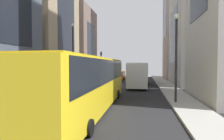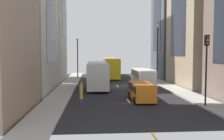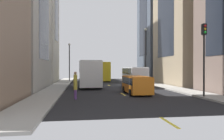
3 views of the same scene
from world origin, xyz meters
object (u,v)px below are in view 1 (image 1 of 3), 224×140
delivery_van_white (105,74)px  car_orange_0 (119,75)px  city_bus_white (138,72)px  traffic_light_near_corner (101,60)px  pedestrian_waiting_curb (32,86)px  pedestrian_walking_far (147,74)px  streetcar_yellow (91,79)px

delivery_van_white → car_orange_0: (-1.54, -6.96, -0.52)m
city_bus_white → traffic_light_near_corner: size_ratio=1.93×
traffic_light_near_corner → pedestrian_waiting_curb: bearing=89.5°
delivery_van_white → pedestrian_walking_far: (-7.16, -9.66, -0.35)m
delivery_van_white → car_orange_0: size_ratio=1.25×
car_orange_0 → traffic_light_near_corner: traffic_light_near_corner is taller
delivery_van_white → car_orange_0: bearing=-102.5°
car_orange_0 → delivery_van_white: bearing=77.5°
streetcar_yellow → delivery_van_white: (2.85, -17.26, -0.61)m
delivery_van_white → pedestrian_waiting_curb: bearing=77.1°
pedestrian_waiting_curb → car_orange_0: bearing=152.8°
pedestrian_waiting_curb → traffic_light_near_corner: size_ratio=0.35×
pedestrian_walking_far → traffic_light_near_corner: 10.82m
delivery_van_white → traffic_light_near_corner: size_ratio=1.01×
pedestrian_walking_far → streetcar_yellow: bearing=45.3°
streetcar_yellow → pedestrian_walking_far: 27.27m
pedestrian_waiting_curb → traffic_light_near_corner: bearing=165.1°
streetcar_yellow → city_bus_white: bearing=-100.7°
city_bus_white → streetcar_yellow: (2.78, 14.65, 0.12)m
car_orange_0 → pedestrian_waiting_curb: 22.33m
delivery_van_white → pedestrian_waiting_curb: (3.40, 14.81, -0.29)m
city_bus_white → pedestrian_walking_far: 12.39m
city_bus_white → car_orange_0: 10.45m
car_orange_0 → traffic_light_near_corner: (4.73, -3.51, 3.25)m
streetcar_yellow → traffic_light_near_corner: (6.03, -27.73, 2.12)m
delivery_van_white → pedestrian_walking_far: size_ratio=2.76×
traffic_light_near_corner → city_bus_white: bearing=124.0°
city_bus_white → pedestrian_walking_far: city_bus_white is taller
streetcar_yellow → pedestrian_walking_far: (-4.31, -26.91, -0.96)m
delivery_van_white → traffic_light_near_corner: (3.18, -10.47, 2.73)m
pedestrian_waiting_curb → city_bus_white: bearing=129.1°
streetcar_yellow → delivery_van_white: 17.50m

